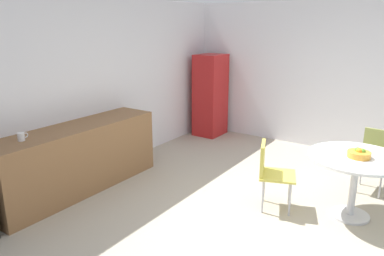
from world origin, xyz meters
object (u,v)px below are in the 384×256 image
Objects in this scene: chair_yellow at (270,168)px; mug_white at (21,137)px; locker_cabinet at (210,95)px; chair_olive at (376,153)px; fruit_bowl at (359,154)px; round_table at (356,168)px.

chair_yellow is 2.93m from mug_white.
locker_cabinet is 3.37m from chair_olive.
chair_olive and chair_yellow have the same top height.
locker_cabinet is 6.45× the size of fruit_bowl.
round_table is 3.85m from mug_white.
round_table is at bearing -69.25° from chair_yellow.
chair_olive is (-0.98, -3.21, -0.29)m from locker_cabinet.
round_table is at bearing -57.61° from mug_white.
round_table is 8.39× the size of mug_white.
fruit_bowl reaches higher than chair_olive.
fruit_bowl reaches higher than chair_yellow.
mug_white is at bearing 122.39° from round_table.
chair_yellow is (-1.30, 0.97, 0.00)m from chair_olive.
locker_cabinet is at bearing 73.04° from chair_olive.
locker_cabinet reaches higher than chair_yellow.
fruit_bowl is at bearing 176.76° from chair_olive.
mug_white is at bearing 132.25° from chair_olive.
chair_olive is 1.62m from chair_yellow.
chair_olive reaches higher than round_table.
chair_olive is 6.43× the size of mug_white.
chair_olive is 4.50m from mug_white.
chair_olive is 1.03m from fruit_bowl.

